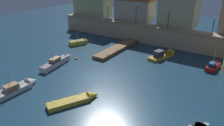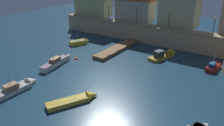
{
  "view_description": "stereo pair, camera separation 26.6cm",
  "coord_description": "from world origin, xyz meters",
  "px_view_note": "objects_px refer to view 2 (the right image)",
  "views": [
    {
      "loc": [
        17.67,
        -22.8,
        14.4
      ],
      "look_at": [
        0.0,
        4.02,
        0.67
      ],
      "focal_mm": 36.03,
      "sensor_mm": 36.0,
      "label": 1
    },
    {
      "loc": [
        17.89,
        -22.65,
        14.4
      ],
      "look_at": [
        0.0,
        4.02,
        0.67
      ],
      "focal_mm": 36.03,
      "sensor_mm": 36.0,
      "label": 2
    }
  ],
  "objects_px": {
    "moored_boat_2": "(16,88)",
    "moored_boat_7": "(58,61)",
    "moored_boat_3": "(214,66)",
    "moored_boat_4": "(165,54)",
    "quay_lamp_2": "(169,16)",
    "quay_lamp_3": "(215,23)",
    "moored_boat_5": "(81,42)",
    "moored_boat_8": "(77,99)",
    "mooring_buoy_1": "(76,59)",
    "quay_lamp_1": "(137,11)",
    "quay_lamp_0": "(109,10)"
  },
  "relations": [
    {
      "from": "mooring_buoy_1",
      "to": "quay_lamp_1",
      "type": "bearing_deg",
      "value": 78.07
    },
    {
      "from": "quay_lamp_0",
      "to": "quay_lamp_3",
      "type": "height_order",
      "value": "quay_lamp_0"
    },
    {
      "from": "moored_boat_2",
      "to": "moored_boat_4",
      "type": "relative_size",
      "value": 1.05
    },
    {
      "from": "moored_boat_3",
      "to": "moored_boat_4",
      "type": "relative_size",
      "value": 0.66
    },
    {
      "from": "moored_boat_4",
      "to": "moored_boat_7",
      "type": "bearing_deg",
      "value": 151.72
    },
    {
      "from": "moored_boat_8",
      "to": "mooring_buoy_1",
      "type": "relative_size",
      "value": 10.43
    },
    {
      "from": "quay_lamp_1",
      "to": "moored_boat_5",
      "type": "distance_m",
      "value": 13.04
    },
    {
      "from": "quay_lamp_0",
      "to": "moored_boat_8",
      "type": "height_order",
      "value": "quay_lamp_0"
    },
    {
      "from": "moored_boat_8",
      "to": "moored_boat_2",
      "type": "bearing_deg",
      "value": 134.24
    },
    {
      "from": "moored_boat_5",
      "to": "moored_boat_8",
      "type": "relative_size",
      "value": 0.71
    },
    {
      "from": "quay_lamp_3",
      "to": "moored_boat_7",
      "type": "distance_m",
      "value": 27.05
    },
    {
      "from": "moored_boat_2",
      "to": "mooring_buoy_1",
      "type": "height_order",
      "value": "moored_boat_2"
    },
    {
      "from": "moored_boat_5",
      "to": "quay_lamp_1",
      "type": "bearing_deg",
      "value": -18.37
    },
    {
      "from": "moored_boat_4",
      "to": "moored_boat_5",
      "type": "bearing_deg",
      "value": 117.11
    },
    {
      "from": "moored_boat_4",
      "to": "moored_boat_5",
      "type": "xyz_separation_m",
      "value": [
        -16.89,
        -2.99,
        0.07
      ]
    },
    {
      "from": "moored_boat_2",
      "to": "quay_lamp_0",
      "type": "bearing_deg",
      "value": 10.76
    },
    {
      "from": "quay_lamp_0",
      "to": "mooring_buoy_1",
      "type": "height_order",
      "value": "quay_lamp_0"
    },
    {
      "from": "moored_boat_8",
      "to": "quay_lamp_0",
      "type": "bearing_deg",
      "value": 54.8
    },
    {
      "from": "moored_boat_2",
      "to": "moored_boat_3",
      "type": "bearing_deg",
      "value": -41.44
    },
    {
      "from": "quay_lamp_2",
      "to": "moored_boat_4",
      "type": "relative_size",
      "value": 0.51
    },
    {
      "from": "moored_boat_3",
      "to": "moored_boat_4",
      "type": "height_order",
      "value": "moored_boat_3"
    },
    {
      "from": "moored_boat_7",
      "to": "moored_boat_5",
      "type": "bearing_deg",
      "value": 12.57
    },
    {
      "from": "moored_boat_3",
      "to": "moored_boat_5",
      "type": "xyz_separation_m",
      "value": [
        -25.06,
        -2.37,
        0.01
      ]
    },
    {
      "from": "quay_lamp_1",
      "to": "quay_lamp_2",
      "type": "bearing_deg",
      "value": 0.0
    },
    {
      "from": "moored_boat_4",
      "to": "moored_boat_5",
      "type": "height_order",
      "value": "moored_boat_5"
    },
    {
      "from": "moored_boat_5",
      "to": "moored_boat_8",
      "type": "distance_m",
      "value": 21.39
    },
    {
      "from": "quay_lamp_1",
      "to": "quay_lamp_3",
      "type": "height_order",
      "value": "quay_lamp_1"
    },
    {
      "from": "quay_lamp_3",
      "to": "moored_boat_4",
      "type": "height_order",
      "value": "quay_lamp_3"
    },
    {
      "from": "quay_lamp_1",
      "to": "moored_boat_2",
      "type": "relative_size",
      "value": 0.53
    },
    {
      "from": "moored_boat_4",
      "to": "mooring_buoy_1",
      "type": "relative_size",
      "value": 11.52
    },
    {
      "from": "quay_lamp_1",
      "to": "moored_boat_4",
      "type": "bearing_deg",
      "value": -32.09
    },
    {
      "from": "moored_boat_7",
      "to": "moored_boat_2",
      "type": "bearing_deg",
      "value": -177.04
    },
    {
      "from": "moored_boat_2",
      "to": "moored_boat_4",
      "type": "bearing_deg",
      "value": -26.15
    },
    {
      "from": "moored_boat_5",
      "to": "moored_boat_8",
      "type": "bearing_deg",
      "value": -114.89
    },
    {
      "from": "moored_boat_5",
      "to": "moored_boat_2",
      "type": "bearing_deg",
      "value": -138.08
    },
    {
      "from": "quay_lamp_2",
      "to": "moored_boat_7",
      "type": "xyz_separation_m",
      "value": [
        -11.09,
        -18.41,
        -5.4
      ]
    },
    {
      "from": "quay_lamp_0",
      "to": "mooring_buoy_1",
      "type": "bearing_deg",
      "value": -76.02
    },
    {
      "from": "moored_boat_2",
      "to": "moored_boat_5",
      "type": "height_order",
      "value": "moored_boat_2"
    },
    {
      "from": "moored_boat_4",
      "to": "moored_boat_8",
      "type": "distance_m",
      "value": 19.58
    },
    {
      "from": "quay_lamp_0",
      "to": "moored_boat_3",
      "type": "distance_m",
      "value": 25.35
    },
    {
      "from": "quay_lamp_3",
      "to": "moored_boat_2",
      "type": "height_order",
      "value": "quay_lamp_3"
    },
    {
      "from": "quay_lamp_2",
      "to": "quay_lamp_0",
      "type": "bearing_deg",
      "value": 180.0
    },
    {
      "from": "moored_boat_4",
      "to": "moored_boat_8",
      "type": "xyz_separation_m",
      "value": [
        -3.09,
        -19.33,
        -0.09
      ]
    },
    {
      "from": "quay_lamp_2",
      "to": "moored_boat_3",
      "type": "distance_m",
      "value": 13.04
    },
    {
      "from": "quay_lamp_0",
      "to": "quay_lamp_1",
      "type": "distance_m",
      "value": 7.0
    },
    {
      "from": "quay_lamp_3",
      "to": "moored_boat_7",
      "type": "relative_size",
      "value": 0.4
    },
    {
      "from": "moored_boat_2",
      "to": "moored_boat_7",
      "type": "distance_m",
      "value": 9.07
    },
    {
      "from": "quay_lamp_2",
      "to": "moored_boat_8",
      "type": "xyz_separation_m",
      "value": [
        -1.16,
        -24.88,
        -5.63
      ]
    },
    {
      "from": "quay_lamp_1",
      "to": "moored_boat_7",
      "type": "relative_size",
      "value": 0.52
    },
    {
      "from": "moored_boat_7",
      "to": "quay_lamp_0",
      "type": "bearing_deg",
      "value": -0.14
    }
  ]
}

